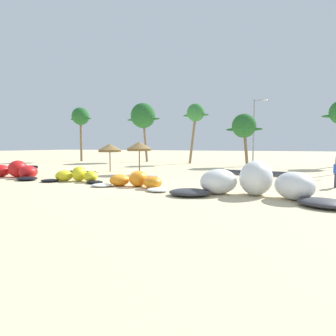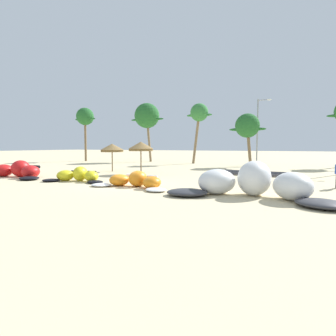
{
  "view_description": "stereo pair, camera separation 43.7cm",
  "coord_description": "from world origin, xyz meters",
  "px_view_note": "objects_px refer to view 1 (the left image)",
  "views": [
    {
      "loc": [
        9.78,
        -15.25,
        2.5
      ],
      "look_at": [
        1.92,
        2.0,
        1.0
      ],
      "focal_mm": 29.77,
      "sensor_mm": 36.0,
      "label": 1
    },
    {
      "loc": [
        10.17,
        -15.06,
        2.5
      ],
      "look_at": [
        1.92,
        2.0,
        1.0
      ],
      "focal_mm": 29.77,
      "sensor_mm": 36.0,
      "label": 2
    }
  ],
  "objects_px": {
    "palm_left_of_gap": "(196,114)",
    "kite_center": "(254,183)",
    "kite_far_left": "(14,171)",
    "palm_center_left": "(244,126)",
    "palm_left": "(143,116)",
    "beach_umbrella_near_van": "(110,148)",
    "kite_left_of_center": "(136,181)",
    "palm_leftmost": "(81,117)",
    "kite_left": "(77,176)",
    "beach_umbrella_middle": "(139,146)",
    "lamppost_west": "(255,128)"
  },
  "relations": [
    {
      "from": "kite_center",
      "to": "palm_center_left",
      "type": "xyz_separation_m",
      "value": [
        -3.94,
        20.68,
        4.21
      ]
    },
    {
      "from": "kite_left",
      "to": "kite_left_of_center",
      "type": "distance_m",
      "value": 5.16
    },
    {
      "from": "kite_far_left",
      "to": "palm_center_left",
      "type": "bearing_deg",
      "value": 53.9
    },
    {
      "from": "kite_center",
      "to": "beach_umbrella_middle",
      "type": "bearing_deg",
      "value": 145.96
    },
    {
      "from": "kite_center",
      "to": "palm_left_of_gap",
      "type": "distance_m",
      "value": 26.79
    },
    {
      "from": "kite_left_of_center",
      "to": "beach_umbrella_near_van",
      "type": "bearing_deg",
      "value": 134.2
    },
    {
      "from": "kite_left",
      "to": "beach_umbrella_near_van",
      "type": "bearing_deg",
      "value": 109.27
    },
    {
      "from": "kite_left",
      "to": "palm_left_of_gap",
      "type": "bearing_deg",
      "value": 87.49
    },
    {
      "from": "palm_left",
      "to": "palm_center_left",
      "type": "height_order",
      "value": "palm_left"
    },
    {
      "from": "kite_center",
      "to": "beach_umbrella_near_van",
      "type": "xyz_separation_m",
      "value": [
        -14.67,
        8.2,
        1.64
      ]
    },
    {
      "from": "kite_center",
      "to": "palm_left",
      "type": "height_order",
      "value": "palm_left"
    },
    {
      "from": "kite_far_left",
      "to": "palm_leftmost",
      "type": "distance_m",
      "value": 25.04
    },
    {
      "from": "palm_left",
      "to": "palm_left_of_gap",
      "type": "distance_m",
      "value": 9.35
    },
    {
      "from": "beach_umbrella_near_van",
      "to": "palm_leftmost",
      "type": "height_order",
      "value": "palm_leftmost"
    },
    {
      "from": "palm_left",
      "to": "palm_center_left",
      "type": "distance_m",
      "value": 17.12
    },
    {
      "from": "kite_far_left",
      "to": "palm_leftmost",
      "type": "bearing_deg",
      "value": 119.42
    },
    {
      "from": "kite_left_of_center",
      "to": "palm_left_of_gap",
      "type": "height_order",
      "value": "palm_left_of_gap"
    },
    {
      "from": "kite_left_of_center",
      "to": "palm_center_left",
      "type": "relative_size",
      "value": 0.86
    },
    {
      "from": "palm_left_of_gap",
      "to": "kite_center",
      "type": "bearing_deg",
      "value": -64.69
    },
    {
      "from": "kite_center",
      "to": "beach_umbrella_middle",
      "type": "relative_size",
      "value": 2.92
    },
    {
      "from": "kite_far_left",
      "to": "lamppost_west",
      "type": "distance_m",
      "value": 27.96
    },
    {
      "from": "beach_umbrella_near_van",
      "to": "beach_umbrella_middle",
      "type": "relative_size",
      "value": 0.94
    },
    {
      "from": "kite_left",
      "to": "palm_leftmost",
      "type": "height_order",
      "value": "palm_leftmost"
    },
    {
      "from": "beach_umbrella_near_van",
      "to": "palm_left_of_gap",
      "type": "xyz_separation_m",
      "value": [
        3.55,
        15.33,
        4.69
      ]
    },
    {
      "from": "beach_umbrella_middle",
      "to": "kite_center",
      "type": "bearing_deg",
      "value": -34.04
    },
    {
      "from": "palm_center_left",
      "to": "beach_umbrella_near_van",
      "type": "bearing_deg",
      "value": -130.69
    },
    {
      "from": "palm_left",
      "to": "palm_center_left",
      "type": "relative_size",
      "value": 1.45
    },
    {
      "from": "kite_far_left",
      "to": "kite_left",
      "type": "xyz_separation_m",
      "value": [
        6.36,
        0.14,
        -0.12
      ]
    },
    {
      "from": "palm_left",
      "to": "kite_left",
      "type": "bearing_deg",
      "value": -71.02
    },
    {
      "from": "beach_umbrella_near_van",
      "to": "palm_center_left",
      "type": "bearing_deg",
      "value": 49.31
    },
    {
      "from": "kite_center",
      "to": "palm_center_left",
      "type": "height_order",
      "value": "palm_center_left"
    },
    {
      "from": "lamppost_west",
      "to": "beach_umbrella_near_van",
      "type": "bearing_deg",
      "value": -126.87
    },
    {
      "from": "palm_left",
      "to": "beach_umbrella_middle",
      "type": "bearing_deg",
      "value": -61.52
    },
    {
      "from": "kite_left",
      "to": "palm_center_left",
      "type": "bearing_deg",
      "value": 67.56
    },
    {
      "from": "kite_left_of_center",
      "to": "palm_center_left",
      "type": "xyz_separation_m",
      "value": [
        3.05,
        20.37,
        4.51
      ]
    },
    {
      "from": "kite_center",
      "to": "beach_umbrella_near_van",
      "type": "distance_m",
      "value": 16.89
    },
    {
      "from": "kite_left_of_center",
      "to": "palm_center_left",
      "type": "height_order",
      "value": "palm_center_left"
    },
    {
      "from": "palm_left",
      "to": "palm_left_of_gap",
      "type": "bearing_deg",
      "value": -8.35
    },
    {
      "from": "kite_center",
      "to": "lamppost_west",
      "type": "height_order",
      "value": "lamppost_west"
    },
    {
      "from": "palm_leftmost",
      "to": "palm_center_left",
      "type": "height_order",
      "value": "palm_leftmost"
    },
    {
      "from": "beach_umbrella_near_van",
      "to": "palm_center_left",
      "type": "xyz_separation_m",
      "value": [
        10.73,
        12.48,
        2.56
      ]
    },
    {
      "from": "kite_left",
      "to": "beach_umbrella_middle",
      "type": "distance_m",
      "value": 6.88
    },
    {
      "from": "kite_far_left",
      "to": "palm_left",
      "type": "xyz_separation_m",
      "value": [
        -1.89,
        24.14,
        6.74
      ]
    },
    {
      "from": "kite_far_left",
      "to": "palm_left",
      "type": "distance_m",
      "value": 25.14
    },
    {
      "from": "kite_far_left",
      "to": "kite_left",
      "type": "height_order",
      "value": "kite_far_left"
    },
    {
      "from": "kite_far_left",
      "to": "beach_umbrella_near_van",
      "type": "height_order",
      "value": "beach_umbrella_near_van"
    },
    {
      "from": "kite_left_of_center",
      "to": "palm_leftmost",
      "type": "bearing_deg",
      "value": 137.4
    },
    {
      "from": "kite_far_left",
      "to": "beach_umbrella_middle",
      "type": "relative_size",
      "value": 2.35
    },
    {
      "from": "beach_umbrella_middle",
      "to": "palm_center_left",
      "type": "height_order",
      "value": "palm_center_left"
    },
    {
      "from": "palm_left",
      "to": "beach_umbrella_near_van",
      "type": "bearing_deg",
      "value": -71.14
    }
  ]
}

